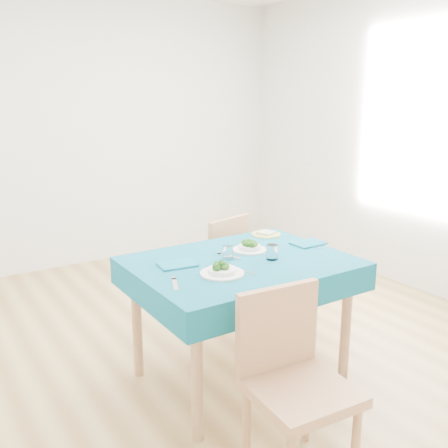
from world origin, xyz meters
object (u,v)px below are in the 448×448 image
chair_far (212,260)px  side_plate (266,234)px  chair_near (302,370)px  bowl_near (222,268)px  table (240,320)px  bowl_far (250,246)px

chair_far → side_plate: bearing=100.7°
chair_near → side_plate: chair_near is taller
chair_far → bowl_near: bearing=47.5°
table → bowl_near: bearing=-147.0°
chair_far → bowl_near: size_ratio=4.16×
table → side_plate: 0.70m
chair_near → side_plate: bearing=63.5°
chair_near → bowl_far: size_ratio=5.10×
chair_far → side_plate: (0.19, -0.41, 0.27)m
bowl_far → side_plate: size_ratio=1.03×
bowl_far → side_plate: 0.39m
side_plate → bowl_near: bearing=-143.7°
bowl_near → side_plate: 0.85m
bowl_near → side_plate: size_ratio=1.17×
bowl_far → table: bearing=-141.1°
chair_far → bowl_far: (-0.12, -0.65, 0.30)m
chair_near → bowl_near: bearing=92.4°
bowl_near → side_plate: bearing=36.3°
chair_near → bowl_near: size_ratio=4.48×
table → bowl_near: (-0.23, -0.15, 0.42)m
chair_near → bowl_near: 0.73m
chair_near → chair_far: chair_near is taller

